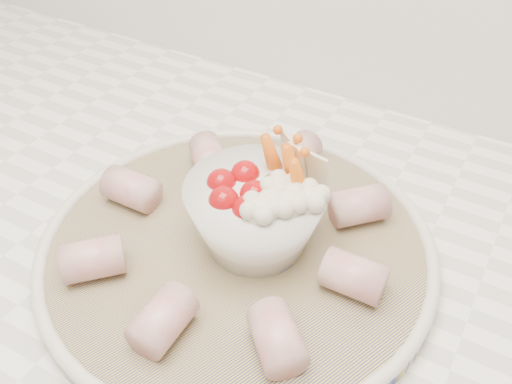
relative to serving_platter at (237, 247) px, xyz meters
The scene contains 3 objects.
serving_platter is the anchor object (origin of this frame).
veggie_bowl 0.05m from the serving_platter, 33.20° to the left, with size 0.13×0.13×0.10m.
cured_meat_rolls 0.02m from the serving_platter, 150.39° to the left, with size 0.28×0.29×0.03m.
Camera 1 is at (0.27, 1.13, 1.31)m, focal length 40.00 mm.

